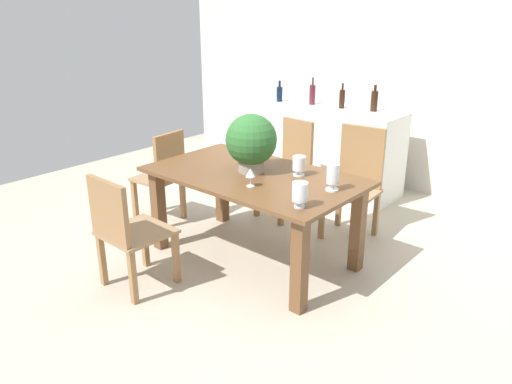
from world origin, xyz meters
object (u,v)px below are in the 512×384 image
Objects in this scene: chair_far_right at (356,177)px; chair_far_left at (290,164)px; dining_table at (254,190)px; flower_centerpiece at (251,141)px; wine_bottle_dark at (342,99)px; wine_bottle_tall at (279,93)px; wine_bottle_green at (312,94)px; chair_head_end at (164,173)px; crystal_vase_left at (300,192)px; crystal_vase_right at (333,175)px; chair_near_left at (124,228)px; wine_glass at (250,174)px; kitchen_counter at (327,148)px; wine_bottle_amber at (374,100)px; crystal_vase_center_near at (299,164)px.

chair_far_right is 1.05× the size of chair_far_left.
chair_far_left is at bearing 111.01° from dining_table.
flower_centerpiece is 1.72× the size of wine_bottle_dark.
chair_far_right is 4.15× the size of wine_bottle_tall.
wine_bottle_green is 0.38m from wine_bottle_dark.
chair_head_end is 1.93m from crystal_vase_left.
crystal_vase_right is (0.30, -0.91, 0.32)m from chair_far_right.
flower_centerpiece is at bearing -106.88° from chair_near_left.
wine_bottle_tall is at bearing -73.63° from chair_near_left.
wine_bottle_tall reaches higher than chair_far_right.
chair_far_right is 1.29m from wine_glass.
kitchen_counter is (-0.47, 1.88, -0.54)m from flower_centerpiece.
flower_centerpiece is at bearing -67.21° from chair_far_left.
dining_table is 1.08m from chair_far_left.
chair_far_right is 3.58× the size of wine_bottle_amber.
flower_centerpiece is at bearing -58.02° from wine_bottle_tall.
wine_bottle_tall is (-0.64, -0.10, 0.57)m from kitchen_counter.
crystal_vase_left is at bearing -56.90° from wine_bottle_green.
wine_bottle_amber is (-0.33, 1.82, 0.22)m from crystal_vase_center_near.
chair_far_left is at bearing -67.33° from wine_bottle_green.
crystal_vase_center_near is (-0.08, -0.79, 0.30)m from chair_far_right.
crystal_vase_right reaches higher than dining_table.
flower_centerpiece is at bearing -69.39° from wine_bottle_green.
wine_glass is at bearing -105.97° from crystal_vase_center_near.
wine_bottle_amber is (1.14, 0.21, 0.02)m from wine_bottle_tall.
wine_bottle_dark reaches higher than chair_head_end.
chair_near_left is 2.97m from wine_bottle_tall.
crystal_vase_center_near is 0.78× the size of crystal_vase_right.
flower_centerpiece is 1.94× the size of wine_bottle_tall.
wine_bottle_green reaches higher than crystal_vase_center_near.
dining_table is 0.81m from crystal_vase_left.
wine_bottle_dark is at bearing 10.06° from kitchen_counter.
chair_near_left is 5.09× the size of crystal_vase_left.
wine_bottle_dark reaches higher than chair_far_left.
dining_table is 1.07m from chair_far_right.
wine_bottle_dark is (0.78, 0.13, 0.01)m from wine_bottle_tall.
chair_far_left is 3.40× the size of wine_bottle_amber.
wine_bottle_dark is (-0.33, 1.90, 0.05)m from flower_centerpiece.
dining_table is 5.63× the size of wine_bottle_green.
kitchen_counter is at bearing 123.68° from crystal_vase_right.
dining_table is at bearing -78.75° from wine_bottle_dark.
dining_table is at bearing -172.37° from crystal_vase_right.
chair_head_end is 2.01m from kitchen_counter.
wine_glass is 0.46× the size of wine_bottle_green.
crystal_vase_center_near is at bearing 126.55° from crystal_vase_left.
flower_centerpiece is 0.39m from wine_glass.
chair_near_left is 1.43m from crystal_vase_center_near.
chair_head_end is 5.75× the size of crystal_vase_center_near.
chair_far_right is 1.32m from wine_bottle_dark.
wine_bottle_tall is at bearing 174.44° from chair_head_end.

